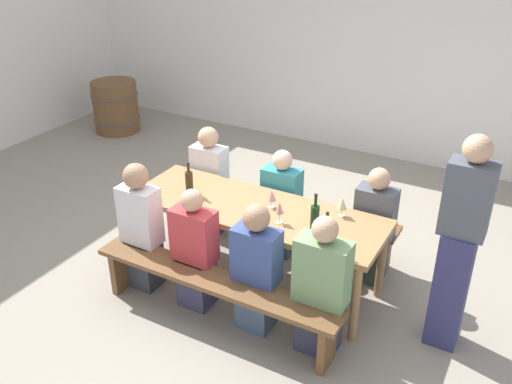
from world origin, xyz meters
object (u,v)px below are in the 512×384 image
(wine_glass_0, at_px, (280,209))
(seated_guest_near_3, at_px, (321,290))
(seated_guest_far_2, at_px, (374,228))
(wine_glass_2, at_px, (342,204))
(bench_far, at_px, (290,213))
(seated_guest_near_2, at_px, (256,271))
(bench_near, at_px, (214,287))
(seated_guest_far_1, at_px, (281,206))
(seated_guest_near_0, at_px, (141,229))
(wine_bottle_2, at_px, (326,235))
(wine_barrel, at_px, (116,106))
(wine_glass_1, at_px, (272,196))
(tasting_table, at_px, (256,215))
(seated_guest_near_1, at_px, (195,252))
(wine_bottle_0, at_px, (189,182))
(wine_bottle_1, at_px, (315,217))
(standing_host, at_px, (458,248))
(seated_guest_far_0, at_px, (210,183))

(wine_glass_0, distance_m, seated_guest_near_3, 0.76)
(seated_guest_far_2, bearing_deg, wine_glass_2, -32.85)
(bench_far, relative_size, seated_guest_far_2, 1.94)
(wine_glass_2, distance_m, seated_guest_near_2, 0.91)
(bench_near, height_order, seated_guest_far_2, seated_guest_far_2)
(seated_guest_near_3, distance_m, seated_guest_far_1, 1.36)
(wine_glass_0, height_order, seated_guest_far_1, seated_guest_far_1)
(bench_near, relative_size, seated_guest_near_0, 1.81)
(wine_bottle_2, height_order, wine_barrel, wine_bottle_2)
(seated_guest_near_3, bearing_deg, wine_glass_1, 50.50)
(bench_near, relative_size, seated_guest_near_2, 1.94)
(tasting_table, height_order, wine_barrel, tasting_table)
(wine_bottle_2, distance_m, seated_guest_near_3, 0.40)
(wine_glass_2, xyz_separation_m, seated_guest_near_1, (-0.96, -0.75, -0.35))
(wine_bottle_0, height_order, wine_glass_1, wine_bottle_0)
(wine_glass_0, relative_size, seated_guest_near_0, 0.16)
(wine_glass_0, bearing_deg, seated_guest_far_2, 47.60)
(wine_bottle_1, height_order, standing_host, standing_host)
(seated_guest_near_0, bearing_deg, wine_bottle_0, -21.31)
(seated_guest_far_1, xyz_separation_m, wine_barrel, (-3.63, 1.74, -0.14))
(wine_glass_0, xyz_separation_m, standing_host, (1.36, 0.16, -0.03))
(wine_bottle_1, height_order, seated_guest_near_0, seated_guest_near_0)
(standing_host, height_order, wine_barrel, standing_host)
(wine_glass_1, relative_size, seated_guest_near_0, 0.14)
(wine_glass_2, bearing_deg, standing_host, -11.21)
(seated_guest_near_1, relative_size, seated_guest_far_0, 0.95)
(seated_guest_near_3, bearing_deg, tasting_table, 57.82)
(bench_near, height_order, wine_glass_2, wine_glass_2)
(wine_bottle_1, relative_size, wine_barrel, 0.42)
(bench_far, relative_size, seated_guest_near_2, 1.94)
(seated_guest_near_3, bearing_deg, bench_far, 34.83)
(tasting_table, bearing_deg, wine_glass_0, -23.98)
(wine_bottle_0, xyz_separation_m, wine_glass_2, (1.33, 0.27, 0.00))
(wine_bottle_2, xyz_separation_m, seated_guest_near_3, (0.08, -0.23, -0.32))
(seated_guest_far_1, bearing_deg, bench_near, 0.96)
(bench_far, distance_m, standing_host, 1.84)
(tasting_table, distance_m, wine_glass_2, 0.75)
(seated_guest_near_1, bearing_deg, bench_far, -13.00)
(tasting_table, bearing_deg, seated_guest_near_3, -32.18)
(tasting_table, relative_size, wine_glass_1, 13.86)
(wine_bottle_2, height_order, seated_guest_near_3, seated_guest_near_3)
(wine_glass_2, relative_size, standing_host, 0.10)
(tasting_table, relative_size, seated_guest_far_1, 2.08)
(wine_glass_1, relative_size, seated_guest_far_0, 0.14)
(wine_bottle_0, bearing_deg, wine_glass_1, 9.39)
(seated_guest_far_1, bearing_deg, seated_guest_far_0, -90.00)
(tasting_table, distance_m, seated_guest_far_0, 0.99)
(seated_guest_near_1, relative_size, seated_guest_near_3, 0.94)
(wine_glass_2, bearing_deg, seated_guest_far_2, 57.15)
(seated_guest_near_3, distance_m, standing_host, 1.03)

